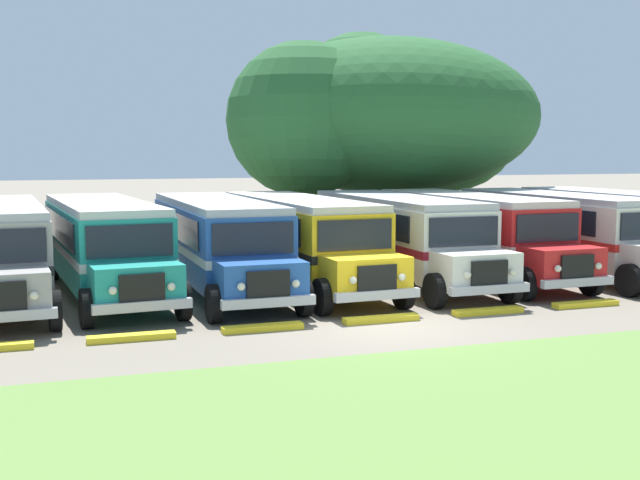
# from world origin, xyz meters

# --- Properties ---
(ground_plane) EXTENTS (220.00, 220.00, 0.00)m
(ground_plane) POSITION_xyz_m (0.00, 0.00, 0.00)
(ground_plane) COLOR slate
(foreground_grass_strip) EXTENTS (80.00, 10.83, 0.01)m
(foreground_grass_strip) POSITION_xyz_m (0.00, -7.88, 0.00)
(foreground_grass_strip) COLOR olive
(foreground_grass_strip) RESTS_ON ground_plane
(parked_bus_slot_2) EXTENTS (3.48, 10.96, 2.82)m
(parked_bus_slot_2) POSITION_xyz_m (-6.35, 7.06, 1.58)
(parked_bus_slot_2) COLOR teal
(parked_bus_slot_2) RESTS_ON ground_plane
(parked_bus_slot_3) EXTENTS (2.80, 10.85, 2.82)m
(parked_bus_slot_3) POSITION_xyz_m (-2.92, 6.59, 1.58)
(parked_bus_slot_3) COLOR #23519E
(parked_bus_slot_3) RESTS_ON ground_plane
(parked_bus_slot_4) EXTENTS (3.08, 10.89, 2.82)m
(parked_bus_slot_4) POSITION_xyz_m (-0.17, 6.63, 1.58)
(parked_bus_slot_4) COLOR yellow
(parked_bus_slot_4) RESTS_ON ground_plane
(parked_bus_slot_5) EXTENTS (2.79, 10.85, 2.82)m
(parked_bus_slot_5) POSITION_xyz_m (3.23, 6.45, 1.58)
(parked_bus_slot_5) COLOR silver
(parked_bus_slot_5) RESTS_ON ground_plane
(parked_bus_slot_6) EXTENTS (2.96, 10.88, 2.82)m
(parked_bus_slot_6) POSITION_xyz_m (6.10, 6.66, 1.58)
(parked_bus_slot_6) COLOR red
(parked_bus_slot_6) RESTS_ON ground_plane
(parked_bus_slot_7) EXTENTS (2.96, 10.88, 2.82)m
(parked_bus_slot_7) POSITION_xyz_m (9.45, 6.21, 1.58)
(parked_bus_slot_7) COLOR silver
(parked_bus_slot_7) RESTS_ON ground_plane
(parked_bus_slot_8) EXTENTS (2.75, 10.85, 2.82)m
(parked_bus_slot_8) POSITION_xyz_m (12.40, 6.54, 1.58)
(parked_bus_slot_8) COLOR orange
(parked_bus_slot_8) RESTS_ON ground_plane
(curb_wheelstop_2) EXTENTS (2.00, 0.36, 0.15)m
(curb_wheelstop_2) POSITION_xyz_m (-6.22, 0.44, 0.07)
(curb_wheelstop_2) COLOR yellow
(curb_wheelstop_2) RESTS_ON ground_plane
(curb_wheelstop_3) EXTENTS (2.00, 0.36, 0.15)m
(curb_wheelstop_3) POSITION_xyz_m (-3.11, 0.44, 0.07)
(curb_wheelstop_3) COLOR yellow
(curb_wheelstop_3) RESTS_ON ground_plane
(curb_wheelstop_4) EXTENTS (2.00, 0.36, 0.15)m
(curb_wheelstop_4) POSITION_xyz_m (0.00, 0.44, 0.07)
(curb_wheelstop_4) COLOR yellow
(curb_wheelstop_4) RESTS_ON ground_plane
(curb_wheelstop_5) EXTENTS (2.00, 0.36, 0.15)m
(curb_wheelstop_5) POSITION_xyz_m (3.11, 0.44, 0.07)
(curb_wheelstop_5) COLOR yellow
(curb_wheelstop_5) RESTS_ON ground_plane
(curb_wheelstop_6) EXTENTS (2.00, 0.36, 0.15)m
(curb_wheelstop_6) POSITION_xyz_m (6.22, 0.44, 0.07)
(curb_wheelstop_6) COLOR yellow
(curb_wheelstop_6) RESTS_ON ground_plane
(broad_shade_tree) EXTENTS (15.41, 12.96, 10.16)m
(broad_shade_tree) POSITION_xyz_m (6.97, 16.43, 5.98)
(broad_shade_tree) COLOR brown
(broad_shade_tree) RESTS_ON ground_plane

